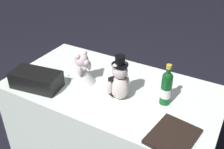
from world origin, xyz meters
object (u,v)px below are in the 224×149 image
teddy_bear_bride (80,69)px  gift_case_black (36,80)px  teddy_bear_groom (119,82)px  champagne_bottle (166,88)px  signing_pen (120,72)px  guestbook (173,136)px

teddy_bear_bride → gift_case_black: size_ratio=0.65×
teddy_bear_groom → gift_case_black: size_ratio=0.86×
champagne_bottle → signing_pen: 0.48m
teddy_bear_bride → champagne_bottle: bearing=4.8°
teddy_bear_groom → signing_pen: 0.34m
teddy_bear_groom → champagne_bottle: teddy_bear_groom is taller
guestbook → champagne_bottle: bearing=126.6°
guestbook → teddy_bear_bride: bearing=172.3°
teddy_bear_groom → signing_pen: size_ratio=2.06×
teddy_bear_groom → teddy_bear_bride: 0.33m
signing_pen → teddy_bear_bride: bearing=-126.8°
gift_case_black → teddy_bear_bride: bearing=43.2°
teddy_bear_bride → champagne_bottle: 0.61m
teddy_bear_bride → guestbook: size_ratio=0.85×
gift_case_black → guestbook: size_ratio=1.31×
champagne_bottle → signing_pen: bearing=155.6°
teddy_bear_bride → teddy_bear_groom: bearing=-7.0°
champagne_bottle → gift_case_black: champagne_bottle is taller
signing_pen → champagne_bottle: bearing=-24.4°
teddy_bear_groom → champagne_bottle: size_ratio=1.11×
gift_case_black → guestbook: (0.97, -0.01, -0.05)m
champagne_bottle → gift_case_black: bearing=-162.6°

